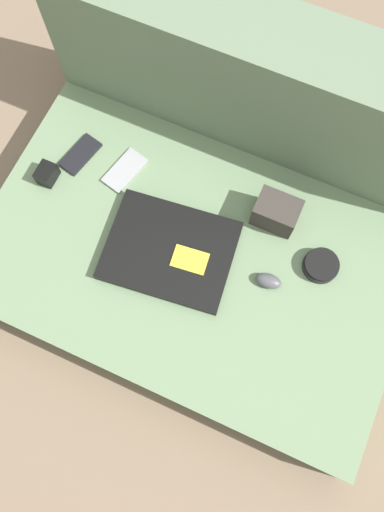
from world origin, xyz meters
TOP-DOWN VIEW (x-y plane):
  - ground_plane at (0.00, 0.00)m, footprint 8.00×8.00m
  - couch_seat at (0.00, 0.00)m, footprint 1.12×0.69m
  - couch_backrest at (0.00, 0.45)m, footprint 1.12×0.20m
  - laptop at (-0.06, -0.01)m, footprint 0.35×0.29m
  - computer_mouse at (0.20, 0.02)m, footprint 0.07×0.04m
  - speaker_puck at (0.31, 0.11)m, footprint 0.09×0.09m
  - phone_silver at (-0.41, 0.15)m, footprint 0.08×0.13m
  - phone_black at (-0.27, 0.15)m, footprint 0.09×0.14m
  - camera_pouch at (0.15, 0.19)m, footprint 0.11×0.08m
  - charger_brick at (-0.45, 0.05)m, footprint 0.04×0.06m

SIDE VIEW (x-z plane):
  - ground_plane at x=0.00m, z-range 0.00..0.00m
  - couch_seat at x=0.00m, z-range 0.00..0.15m
  - phone_black at x=-0.27m, z-range 0.15..0.15m
  - phone_silver at x=-0.41m, z-range 0.15..0.16m
  - laptop at x=-0.06m, z-range 0.15..0.17m
  - computer_mouse at x=0.20m, z-range 0.15..0.18m
  - speaker_puck at x=0.31m, z-range 0.15..0.18m
  - charger_brick at x=-0.45m, z-range 0.15..0.19m
  - camera_pouch at x=0.15m, z-range 0.15..0.23m
  - couch_backrest at x=0.00m, z-range 0.00..0.51m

